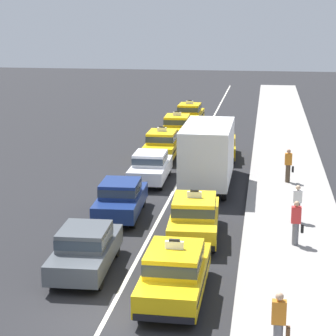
{
  "coord_description": "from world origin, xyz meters",
  "views": [
    {
      "loc": [
        4.34,
        -16.35,
        8.57
      ],
      "look_at": [
        -0.2,
        12.94,
        1.3
      ],
      "focal_mm": 68.38,
      "sensor_mm": 36.0,
      "label": 1
    }
  ],
  "objects_px": {
    "taxi_right_nearest": "(175,272)",
    "pedestrian_trailing": "(288,166)",
    "pedestrian_by_storefront": "(279,325)",
    "taxi_left_fifth": "(177,127)",
    "taxi_left_sixth": "(190,114)",
    "pedestrian_near_crosswalk": "(296,223)",
    "sedan_left_nearest": "(85,248)",
    "pedestrian_mid_block": "(297,203)",
    "sedan_left_second": "(121,197)",
    "taxi_left_fourth": "(162,144)",
    "taxi_right_second": "(194,216)",
    "taxi_right_fourth": "(220,144)",
    "sedan_left_third": "(150,166)",
    "box_truck_right_third": "(209,152)"
  },
  "relations": [
    {
      "from": "sedan_left_third",
      "to": "pedestrian_mid_block",
      "type": "xyz_separation_m",
      "value": [
        7.18,
        -5.83,
        0.09
      ]
    },
    {
      "from": "pedestrian_near_crosswalk",
      "to": "pedestrian_by_storefront",
      "type": "height_order",
      "value": "pedestrian_by_storefront"
    },
    {
      "from": "sedan_left_third",
      "to": "taxi_left_fourth",
      "type": "distance_m",
      "value": 5.5
    },
    {
      "from": "sedan_left_nearest",
      "to": "sedan_left_second",
      "type": "height_order",
      "value": "same"
    },
    {
      "from": "taxi_left_sixth",
      "to": "pedestrian_mid_block",
      "type": "distance_m",
      "value": 24.17
    },
    {
      "from": "sedan_left_second",
      "to": "taxi_left_sixth",
      "type": "bearing_deg",
      "value": 89.58
    },
    {
      "from": "taxi_left_fifth",
      "to": "taxi_right_fourth",
      "type": "relative_size",
      "value": 0.99
    },
    {
      "from": "sedan_left_nearest",
      "to": "pedestrian_near_crosswalk",
      "type": "distance_m",
      "value": 7.81
    },
    {
      "from": "sedan_left_second",
      "to": "pedestrian_near_crosswalk",
      "type": "height_order",
      "value": "pedestrian_near_crosswalk"
    },
    {
      "from": "sedan_left_second",
      "to": "pedestrian_trailing",
      "type": "xyz_separation_m",
      "value": [
        7.22,
        6.31,
        0.16
      ]
    },
    {
      "from": "taxi_left_fifth",
      "to": "taxi_left_sixth",
      "type": "xyz_separation_m",
      "value": [
        0.17,
        5.72,
        0.0
      ]
    },
    {
      "from": "sedan_left_second",
      "to": "taxi_right_nearest",
      "type": "relative_size",
      "value": 0.96
    },
    {
      "from": "sedan_left_second",
      "to": "taxi_right_second",
      "type": "relative_size",
      "value": 0.94
    },
    {
      "from": "taxi_left_fourth",
      "to": "pedestrian_mid_block",
      "type": "height_order",
      "value": "taxi_left_fourth"
    },
    {
      "from": "pedestrian_trailing",
      "to": "sedan_left_second",
      "type": "bearing_deg",
      "value": -138.82
    },
    {
      "from": "taxi_left_sixth",
      "to": "pedestrian_near_crosswalk",
      "type": "xyz_separation_m",
      "value": [
        7.08,
        -25.78,
        0.11
      ]
    },
    {
      "from": "taxi_left_fourth",
      "to": "taxi_right_second",
      "type": "bearing_deg",
      "value": -75.57
    },
    {
      "from": "sedan_left_nearest",
      "to": "pedestrian_trailing",
      "type": "distance_m",
      "value": 14.21
    },
    {
      "from": "taxi_left_fifth",
      "to": "taxi_right_fourth",
      "type": "xyz_separation_m",
      "value": [
        3.37,
        -5.37,
        0.0
      ]
    },
    {
      "from": "taxi_left_fifth",
      "to": "taxi_right_nearest",
      "type": "distance_m",
      "value": 25.22
    },
    {
      "from": "taxi_left_fifth",
      "to": "pedestrian_by_storefront",
      "type": "relative_size",
      "value": 2.66
    },
    {
      "from": "taxi_left_fifth",
      "to": "taxi_right_fourth",
      "type": "height_order",
      "value": "same"
    },
    {
      "from": "pedestrian_trailing",
      "to": "taxi_left_fifth",
      "type": "bearing_deg",
      "value": 123.22
    },
    {
      "from": "taxi_left_fourth",
      "to": "pedestrian_by_storefront",
      "type": "relative_size",
      "value": 2.64
    },
    {
      "from": "sedan_left_third",
      "to": "pedestrian_by_storefront",
      "type": "xyz_separation_m",
      "value": [
        6.28,
        -16.71,
        0.18
      ]
    },
    {
      "from": "taxi_right_nearest",
      "to": "pedestrian_by_storefront",
      "type": "height_order",
      "value": "taxi_right_nearest"
    },
    {
      "from": "taxi_right_nearest",
      "to": "taxi_right_second",
      "type": "bearing_deg",
      "value": 90.25
    },
    {
      "from": "sedan_left_second",
      "to": "pedestrian_by_storefront",
      "type": "xyz_separation_m",
      "value": [
        6.51,
        -10.89,
        0.18
      ]
    },
    {
      "from": "taxi_right_nearest",
      "to": "pedestrian_near_crosswalk",
      "type": "distance_m",
      "value": 6.22
    },
    {
      "from": "taxi_left_sixth",
      "to": "taxi_right_fourth",
      "type": "relative_size",
      "value": 0.99
    },
    {
      "from": "pedestrian_by_storefront",
      "to": "taxi_left_fourth",
      "type": "bearing_deg",
      "value": 106.48
    },
    {
      "from": "taxi_left_sixth",
      "to": "pedestrian_trailing",
      "type": "xyz_separation_m",
      "value": [
        7.05,
        -16.74,
        0.13
      ]
    },
    {
      "from": "pedestrian_by_storefront",
      "to": "taxi_right_nearest",
      "type": "bearing_deg",
      "value": 133.45
    },
    {
      "from": "taxi_right_nearest",
      "to": "taxi_right_fourth",
      "type": "relative_size",
      "value": 0.98
    },
    {
      "from": "taxi_left_fourth",
      "to": "box_truck_right_third",
      "type": "xyz_separation_m",
      "value": [
        3.31,
        -5.82,
        0.9
      ]
    },
    {
      "from": "sedan_left_nearest",
      "to": "pedestrian_by_storefront",
      "type": "distance_m",
      "value": 8.0
    },
    {
      "from": "box_truck_right_third",
      "to": "pedestrian_by_storefront",
      "type": "bearing_deg",
      "value": -78.75
    },
    {
      "from": "taxi_left_fifth",
      "to": "pedestrian_by_storefront",
      "type": "xyz_separation_m",
      "value": [
        6.51,
        -28.23,
        0.14
      ]
    },
    {
      "from": "taxi_right_second",
      "to": "taxi_right_fourth",
      "type": "distance_m",
      "value": 14.14
    },
    {
      "from": "sedan_left_nearest",
      "to": "box_truck_right_third",
      "type": "relative_size",
      "value": 0.63
    },
    {
      "from": "taxi_right_nearest",
      "to": "pedestrian_trailing",
      "type": "distance_m",
      "value": 14.46
    },
    {
      "from": "taxi_left_fifth",
      "to": "pedestrian_trailing",
      "type": "xyz_separation_m",
      "value": [
        7.22,
        -11.02,
        0.13
      ]
    },
    {
      "from": "taxi_left_fifth",
      "to": "pedestrian_near_crosswalk",
      "type": "distance_m",
      "value": 21.34
    },
    {
      "from": "taxi_left_fourth",
      "to": "pedestrian_mid_block",
      "type": "relative_size",
      "value": 2.94
    },
    {
      "from": "taxi_left_fourth",
      "to": "taxi_right_fourth",
      "type": "bearing_deg",
      "value": 10.81
    },
    {
      "from": "sedan_left_nearest",
      "to": "sedan_left_second",
      "type": "xyz_separation_m",
      "value": [
        -0.17,
        6.02,
        0.0
      ]
    },
    {
      "from": "sedan_left_nearest",
      "to": "pedestrian_trailing",
      "type": "xyz_separation_m",
      "value": [
        7.05,
        12.34,
        0.16
      ]
    },
    {
      "from": "pedestrian_near_crosswalk",
      "to": "box_truck_right_third",
      "type": "bearing_deg",
      "value": 115.93
    },
    {
      "from": "taxi_left_sixth",
      "to": "taxi_right_second",
      "type": "height_order",
      "value": "same"
    },
    {
      "from": "sedan_left_nearest",
      "to": "pedestrian_mid_block",
      "type": "distance_m",
      "value": 9.41
    }
  ]
}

